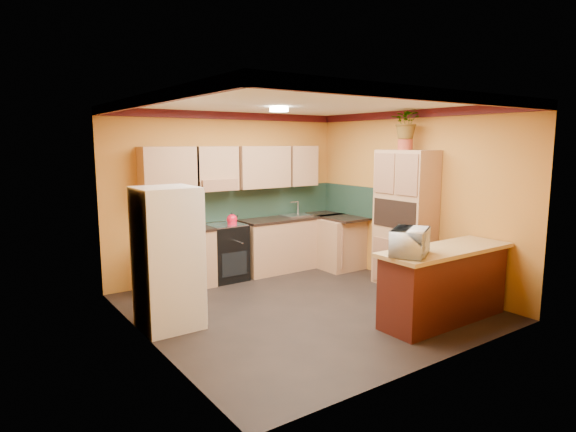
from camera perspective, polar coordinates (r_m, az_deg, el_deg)
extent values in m
plane|color=black|center=(6.64, 1.94, -10.74)|extent=(4.20, 4.20, 0.00)
cube|color=white|center=(6.28, 2.07, 13.19)|extent=(4.20, 4.20, 0.04)
cube|color=#BE7E33|center=(8.08, -7.01, 2.53)|extent=(4.20, 0.04, 2.70)
cube|color=#BE7E33|center=(4.83, 17.19, -1.92)|extent=(4.20, 0.04, 2.70)
cube|color=#BE7E33|center=(5.34, -16.31, -0.91)|extent=(0.04, 4.20, 2.70)
cube|color=#BE7E33|center=(7.76, 14.50, 2.07)|extent=(0.04, 4.20, 2.70)
cube|color=#1C3327|center=(8.21, -5.41, 1.50)|extent=(3.70, 0.02, 0.53)
cube|color=#1C3327|center=(8.73, 7.42, 1.89)|extent=(0.02, 1.40, 0.53)
cube|color=tan|center=(7.94, -5.85, 5.71)|extent=(3.10, 0.34, 0.70)
cylinder|color=white|center=(6.76, -1.07, 12.53)|extent=(0.26, 0.26, 0.06)
cube|color=tan|center=(8.16, -3.51, -3.84)|extent=(3.65, 0.60, 0.88)
cube|color=black|center=(8.07, -3.54, -0.65)|extent=(3.65, 0.62, 0.04)
cube|color=black|center=(7.85, -7.40, -4.27)|extent=(0.58, 0.58, 0.91)
cube|color=silver|center=(8.49, 0.92, 0.07)|extent=(0.48, 0.40, 0.03)
cube|color=tan|center=(8.56, 6.53, -3.28)|extent=(0.60, 0.80, 0.88)
cube|color=black|center=(8.48, 6.58, -0.24)|extent=(0.62, 0.80, 0.04)
cube|color=white|center=(5.90, -14.09, -4.87)|extent=(0.68, 0.66, 1.70)
cube|color=tan|center=(7.55, 13.70, -0.38)|extent=(0.48, 0.90, 2.10)
cylinder|color=#9D3C26|center=(7.49, 13.72, 8.24)|extent=(0.22, 0.22, 0.16)
imported|color=tan|center=(7.50, 13.81, 10.81)|extent=(0.54, 0.49, 0.51)
cube|color=#4E1E12|center=(6.34, 18.02, -7.94)|extent=(1.80, 0.55, 0.88)
cube|color=tan|center=(6.22, 18.22, -3.83)|extent=(1.90, 0.65, 0.05)
imported|color=white|center=(5.68, 14.26, -3.00)|extent=(0.67, 0.61, 0.31)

